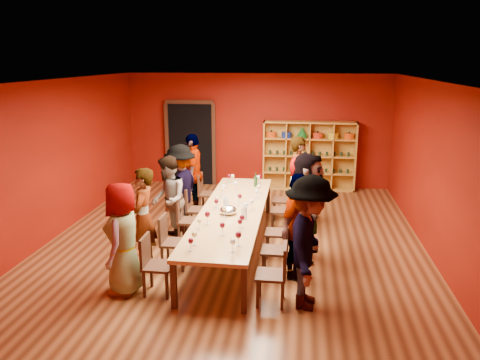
# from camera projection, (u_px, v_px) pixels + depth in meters

# --- Properties ---
(room_shell) EXTENTS (7.10, 9.10, 3.04)m
(room_shell) POSITION_uv_depth(u_px,v_px,m) (232.00, 169.00, 8.18)
(room_shell) COLOR #582D17
(room_shell) RESTS_ON ground
(tasting_table) EXTENTS (1.10, 4.50, 0.75)m
(tasting_table) POSITION_uv_depth(u_px,v_px,m) (232.00, 213.00, 8.38)
(tasting_table) COLOR tan
(tasting_table) RESTS_ON ground
(doorway) EXTENTS (1.40, 0.17, 2.30)m
(doorway) POSITION_uv_depth(u_px,v_px,m) (191.00, 143.00, 12.75)
(doorway) COLOR black
(doorway) RESTS_ON ground
(shelving_unit) EXTENTS (2.40, 0.40, 1.80)m
(shelving_unit) POSITION_uv_depth(u_px,v_px,m) (309.00, 152.00, 12.27)
(shelving_unit) COLOR #B87E29
(shelving_unit) RESTS_ON ground
(chair_person_left_0) EXTENTS (0.42, 0.42, 0.89)m
(chair_person_left_0) POSITION_uv_depth(u_px,v_px,m) (153.00, 262.00, 6.85)
(chair_person_left_0) COLOR #311A10
(chair_person_left_0) RESTS_ON ground
(person_left_0) EXTENTS (0.49, 0.84, 1.68)m
(person_left_0) POSITION_uv_depth(u_px,v_px,m) (123.00, 238.00, 6.82)
(person_left_0) COLOR #4A4A4F
(person_left_0) RESTS_ON ground
(chair_person_left_1) EXTENTS (0.42, 0.42, 0.89)m
(chair_person_left_1) POSITION_uv_depth(u_px,v_px,m) (170.00, 239.00, 7.71)
(chair_person_left_1) COLOR #311A10
(chair_person_left_1) RESTS_ON ground
(person_left_1) EXTENTS (0.48, 0.64, 1.68)m
(person_left_1) POSITION_uv_depth(u_px,v_px,m) (143.00, 218.00, 7.67)
(person_left_1) COLOR #525257
(person_left_1) RESTS_ON ground
(chair_person_left_2) EXTENTS (0.42, 0.42, 0.89)m
(chair_person_left_2) POSITION_uv_depth(u_px,v_px,m) (186.00, 217.00, 8.74)
(chair_person_left_2) COLOR #311A10
(chair_person_left_2) RESTS_ON ground
(person_left_2) EXTENTS (0.67, 0.90, 1.65)m
(person_left_2) POSITION_uv_depth(u_px,v_px,m) (168.00, 200.00, 8.70)
(person_left_2) COLOR silver
(person_left_2) RESTS_ON ground
(chair_person_left_3) EXTENTS (0.42, 0.42, 0.89)m
(chair_person_left_3) POSITION_uv_depth(u_px,v_px,m) (194.00, 207.00, 9.37)
(chair_person_left_3) COLOR #311A10
(chair_person_left_3) RESTS_ON ground
(person_left_3) EXTENTS (0.66, 1.20, 1.75)m
(person_left_3) POSITION_uv_depth(u_px,v_px,m) (180.00, 188.00, 9.31)
(person_left_3) COLOR #D18C9C
(person_left_3) RESTS_ON ground
(chair_person_left_4) EXTENTS (0.42, 0.42, 0.89)m
(chair_person_left_4) POSITION_uv_depth(u_px,v_px,m) (205.00, 191.00, 10.46)
(chair_person_left_4) COLOR #311A10
(chair_person_left_4) RESTS_ON ground
(person_left_4) EXTENTS (0.60, 1.10, 1.79)m
(person_left_4) POSITION_uv_depth(u_px,v_px,m) (193.00, 173.00, 10.40)
(person_left_4) COLOR tan
(person_left_4) RESTS_ON ground
(chair_person_right_0) EXTENTS (0.42, 0.42, 0.89)m
(chair_person_right_0) POSITION_uv_depth(u_px,v_px,m) (277.00, 271.00, 6.54)
(chair_person_right_0) COLOR #311A10
(chair_person_right_0) RESTS_ON ground
(person_right_0) EXTENTS (0.63, 1.27, 1.89)m
(person_right_0) POSITION_uv_depth(u_px,v_px,m) (309.00, 243.00, 6.37)
(person_right_0) COLOR #141C37
(person_right_0) RESTS_ON ground
(chair_person_right_1) EXTENTS (0.42, 0.42, 0.89)m
(chair_person_right_1) POSITION_uv_depth(u_px,v_px,m) (280.00, 247.00, 7.38)
(chair_person_right_1) COLOR #311A10
(chair_person_right_1) RESTS_ON ground
(person_right_1) EXTENTS (0.77, 1.09, 1.70)m
(person_right_1) POSITION_uv_depth(u_px,v_px,m) (296.00, 227.00, 7.26)
(person_right_1) COLOR #5476AE
(person_right_1) RESTS_ON ground
(chair_person_right_2) EXTENTS (0.42, 0.42, 0.89)m
(chair_person_right_2) POSITION_uv_depth(u_px,v_px,m) (282.00, 229.00, 8.13)
(chair_person_right_2) COLOR #311A10
(chair_person_right_2) RESTS_ON ground
(person_right_2) EXTENTS (0.76, 1.79, 1.87)m
(person_right_2) POSITION_uv_depth(u_px,v_px,m) (307.00, 206.00, 7.97)
(person_right_2) COLOR #4F4F54
(person_right_2) RESTS_ON ground
(chair_person_right_3) EXTENTS (0.42, 0.42, 0.89)m
(chair_person_right_3) POSITION_uv_depth(u_px,v_px,m) (285.00, 208.00, 9.31)
(chair_person_right_3) COLOR #311A10
(chair_person_right_3) RESTS_ON ground
(person_right_3) EXTENTS (0.64, 0.84, 1.53)m
(person_right_3) POSITION_uv_depth(u_px,v_px,m) (299.00, 195.00, 9.21)
(person_right_3) COLOR #141938
(person_right_3) RESTS_ON ground
(chair_person_right_4) EXTENTS (0.42, 0.42, 0.89)m
(chair_person_right_4) POSITION_uv_depth(u_px,v_px,m) (286.00, 197.00, 9.98)
(chair_person_right_4) COLOR #311A10
(chair_person_right_4) RESTS_ON ground
(person_right_4) EXTENTS (0.57, 0.72, 1.82)m
(person_right_4) POSITION_uv_depth(u_px,v_px,m) (300.00, 179.00, 9.84)
(person_right_4) COLOR #505055
(person_right_4) RESTS_ON ground
(wine_glass_0) EXTENTS (0.09, 0.09, 0.22)m
(wine_glass_0) POSITION_uv_depth(u_px,v_px,m) (238.00, 236.00, 6.72)
(wine_glass_0) COLOR white
(wine_glass_0) RESTS_ON tasting_table
(wine_glass_1) EXTENTS (0.08, 0.08, 0.20)m
(wine_glass_1) POSITION_uv_depth(u_px,v_px,m) (233.00, 242.00, 6.53)
(wine_glass_1) COLOR white
(wine_glass_1) RESTS_ON tasting_table
(wine_glass_2) EXTENTS (0.08, 0.08, 0.20)m
(wine_glass_2) POSITION_uv_depth(u_px,v_px,m) (233.00, 177.00, 10.10)
(wine_glass_2) COLOR white
(wine_glass_2) RESTS_ON tasting_table
(wine_glass_3) EXTENTS (0.07, 0.07, 0.18)m
(wine_glass_3) POSITION_uv_depth(u_px,v_px,m) (200.00, 221.00, 7.41)
(wine_glass_3) COLOR white
(wine_glass_3) RESTS_ON tasting_table
(wine_glass_4) EXTENTS (0.08, 0.08, 0.20)m
(wine_glass_4) POSITION_uv_depth(u_px,v_px,m) (223.00, 187.00, 9.31)
(wine_glass_4) COLOR white
(wine_glass_4) RESTS_ON tasting_table
(wine_glass_5) EXTENTS (0.08, 0.08, 0.20)m
(wine_glass_5) POSITION_uv_depth(u_px,v_px,m) (240.00, 197.00, 8.65)
(wine_glass_5) COLOR white
(wine_glass_5) RESTS_ON tasting_table
(wine_glass_6) EXTENTS (0.08, 0.08, 0.19)m
(wine_glass_6) POSITION_uv_depth(u_px,v_px,m) (222.00, 190.00, 9.12)
(wine_glass_6) COLOR white
(wine_glass_6) RESTS_ON tasting_table
(wine_glass_7) EXTENTS (0.08, 0.08, 0.21)m
(wine_glass_7) POSITION_uv_depth(u_px,v_px,m) (217.00, 199.00, 8.48)
(wine_glass_7) COLOR white
(wine_glass_7) RESTS_ON tasting_table
(wine_glass_8) EXTENTS (0.08, 0.08, 0.21)m
(wine_glass_8) POSITION_uv_depth(u_px,v_px,m) (222.00, 226.00, 7.14)
(wine_glass_8) COLOR white
(wine_glass_8) RESTS_ON tasting_table
(wine_glass_9) EXTENTS (0.09, 0.09, 0.22)m
(wine_glass_9) POSITION_uv_depth(u_px,v_px,m) (207.00, 215.00, 7.61)
(wine_glass_9) COLOR white
(wine_glass_9) RESTS_ON tasting_table
(wine_glass_10) EXTENTS (0.08, 0.08, 0.19)m
(wine_glass_10) POSITION_uv_depth(u_px,v_px,m) (240.00, 222.00, 7.34)
(wine_glass_10) COLOR white
(wine_glass_10) RESTS_ON tasting_table
(wine_glass_11) EXTENTS (0.08, 0.08, 0.20)m
(wine_glass_11) POSITION_uv_depth(u_px,v_px,m) (242.00, 218.00, 7.49)
(wine_glass_11) COLOR white
(wine_glass_11) RESTS_ON tasting_table
(wine_glass_12) EXTENTS (0.08, 0.08, 0.21)m
(wine_glass_12) POSITION_uv_depth(u_px,v_px,m) (258.00, 178.00, 9.97)
(wine_glass_12) COLOR white
(wine_glass_12) RESTS_ON tasting_table
(wine_glass_13) EXTENTS (0.08, 0.08, 0.19)m
(wine_glass_13) POSITION_uv_depth(u_px,v_px,m) (191.00, 241.00, 6.57)
(wine_glass_13) COLOR white
(wine_glass_13) RESTS_ON tasting_table
(wine_glass_14) EXTENTS (0.08, 0.08, 0.19)m
(wine_glass_14) POSITION_uv_depth(u_px,v_px,m) (246.00, 205.00, 8.17)
(wine_glass_14) COLOR white
(wine_glass_14) RESTS_ON tasting_table
(wine_glass_15) EXTENTS (0.08, 0.08, 0.19)m
(wine_glass_15) POSITION_uv_depth(u_px,v_px,m) (259.00, 187.00, 9.30)
(wine_glass_15) COLOR white
(wine_glass_15) RESTS_ON tasting_table
(wine_glass_16) EXTENTS (0.09, 0.09, 0.21)m
(wine_glass_16) POSITION_uv_depth(u_px,v_px,m) (236.00, 184.00, 9.50)
(wine_glass_16) COLOR white
(wine_glass_16) RESTS_ON tasting_table
(wine_glass_17) EXTENTS (0.08, 0.08, 0.21)m
(wine_glass_17) POSITION_uv_depth(u_px,v_px,m) (194.00, 235.00, 6.77)
(wine_glass_17) COLOR white
(wine_glass_17) RESTS_ON tasting_table
(wine_glass_18) EXTENTS (0.09, 0.09, 0.21)m
(wine_glass_18) POSITION_uv_depth(u_px,v_px,m) (229.00, 177.00, 10.08)
(wine_glass_18) COLOR white
(wine_glass_18) RESTS_ON tasting_table
(wine_glass_19) EXTENTS (0.08, 0.08, 0.19)m
(wine_glass_19) POSITION_uv_depth(u_px,v_px,m) (224.00, 209.00, 7.98)
(wine_glass_19) COLOR white
(wine_glass_19) RESTS_ON tasting_table
(wine_glass_20) EXTENTS (0.08, 0.08, 0.20)m
(wine_glass_20) POSITION_uv_depth(u_px,v_px,m) (251.00, 202.00, 8.34)
(wine_glass_20) COLOR white
(wine_glass_20) RESTS_ON tasting_table
(wine_glass_21) EXTENTS (0.09, 0.09, 0.22)m
(wine_glass_21) POSITION_uv_depth(u_px,v_px,m) (259.00, 177.00, 10.01)
(wine_glass_21) COLOR white
(wine_glass_21) RESTS_ON tasting_table
(wine_glass_22) EXTENTS (0.07, 0.07, 0.18)m
(wine_glass_22) POSITION_uv_depth(u_px,v_px,m) (257.00, 192.00, 8.99)
(wine_glass_22) COLOR white
(wine_glass_22) RESTS_ON tasting_table
(wine_glass_23) EXTENTS (0.08, 0.08, 0.20)m
(wine_glass_23) POSITION_uv_depth(u_px,v_px,m) (216.00, 202.00, 8.36)
(wine_glass_23) COLOR white
(wine_glass_23) RESTS_ON tasting_table
(spittoon_bowl) EXTENTS (0.30, 0.30, 0.17)m
(spittoon_bowl) POSITION_uv_depth(u_px,v_px,m) (228.00, 210.00, 8.13)
(spittoon_bowl) COLOR silver
(spittoon_bowl) RESTS_ON tasting_table
(carafe_a) EXTENTS (0.11, 0.11, 0.25)m
(carafe_a) POSITION_uv_depth(u_px,v_px,m) (226.00, 203.00, 8.36)
(carafe_a) COLOR white
(carafe_a) RESTS_ON tasting_table
(carafe_b) EXTENTS (0.10, 0.10, 0.25)m
(carafe_b) POSITION_uv_depth(u_px,v_px,m) (244.00, 212.00, 7.88)
(carafe_b) COLOR white
(carafe_b) RESTS_ON tasting_table
(wine_bottle) EXTENTS (0.08, 0.08, 0.30)m
(wine_bottle) POSITION_uv_depth(u_px,v_px,m) (256.00, 181.00, 9.86)
(wine_bottle) COLOR #143719
(wine_bottle) RESTS_ON tasting_table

